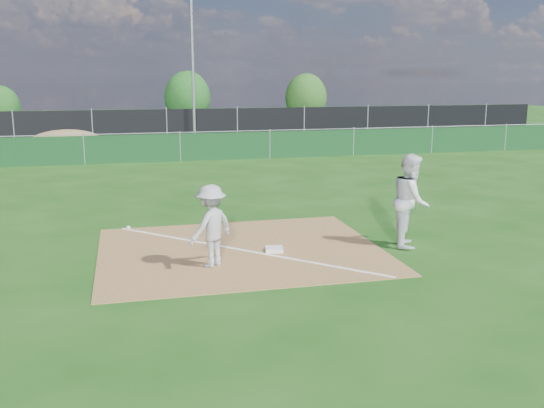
{
  "coord_description": "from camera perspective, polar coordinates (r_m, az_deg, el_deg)",
  "views": [
    {
      "loc": [
        -2.32,
        -11.38,
        3.76
      ],
      "look_at": [
        0.69,
        1.0,
        1.0
      ],
      "focal_mm": 40.0,
      "sensor_mm": 36.0,
      "label": 1
    }
  ],
  "objects": [
    {
      "name": "tree_mid",
      "position": [
        44.79,
        -7.96,
        9.89
      ],
      "size": [
        3.31,
        3.31,
        3.92
      ],
      "color": "#382316",
      "rests_on": "ground"
    },
    {
      "name": "light_pole",
      "position": [
        34.29,
        -7.46,
        12.53
      ],
      "size": [
        0.16,
        0.16,
        8.0
      ],
      "primitive_type": "cylinder",
      "color": "slate",
      "rests_on": "ground"
    },
    {
      "name": "green_fence",
      "position": [
        26.67,
        -8.63,
        5.28
      ],
      "size": [
        44.0,
        0.05,
        1.2
      ],
      "primitive_type": "cube",
      "color": "#0D3316",
      "rests_on": "ground"
    },
    {
      "name": "tree_left",
      "position": [
        44.46,
        -24.2,
        8.31
      ],
      "size": [
        2.52,
        2.52,
        2.99
      ],
      "color": "#382316",
      "rests_on": "ground"
    },
    {
      "name": "play_at_first",
      "position": [
        11.91,
        -5.76,
        -2.06
      ],
      "size": [
        2.22,
        1.12,
        1.63
      ],
      "color": "#AFB0B2",
      "rests_on": "infield_dirt"
    },
    {
      "name": "first_base",
      "position": [
        13.03,
        0.2,
        -4.27
      ],
      "size": [
        0.44,
        0.44,
        0.08
      ],
      "primitive_type": "cube",
      "rotation": [
        0.0,
        0.0,
        -0.19
      ],
      "color": "white",
      "rests_on": "infield_dirt"
    },
    {
      "name": "tree_right",
      "position": [
        47.1,
        3.22,
        9.98
      ],
      "size": [
        3.16,
        3.16,
        3.75
      ],
      "color": "#382316",
      "rests_on": "ground"
    },
    {
      "name": "ground",
      "position": [
        21.83,
        -7.38,
        2.21
      ],
      "size": [
        90.0,
        90.0,
        0.0
      ],
      "primitive_type": "plane",
      "color": "#15420E",
      "rests_on": "ground"
    },
    {
      "name": "car_mid",
      "position": [
        38.23,
        -9.87,
        7.58
      ],
      "size": [
        4.77,
        1.88,
        1.54
      ],
      "primitive_type": "imported",
      "rotation": [
        0.0,
        0.0,
        1.62
      ],
      "color": "black",
      "rests_on": "parking_lot"
    },
    {
      "name": "car_right",
      "position": [
        39.85,
        -4.83,
        7.63
      ],
      "size": [
        4.32,
        2.91,
        1.16
      ],
      "primitive_type": "imported",
      "rotation": [
        0.0,
        0.0,
        1.22
      ],
      "color": "black",
      "rests_on": "parking_lot"
    },
    {
      "name": "runner",
      "position": [
        13.62,
        12.93,
        0.34
      ],
      "size": [
        1.12,
        1.23,
        2.06
      ],
      "primitive_type": "imported",
      "rotation": [
        0.0,
        0.0,
        1.16
      ],
      "color": "silver",
      "rests_on": "ground"
    },
    {
      "name": "foul_line",
      "position": [
        13.14,
        -2.96,
        -4.31
      ],
      "size": [
        5.01,
        5.01,
        0.01
      ],
      "primitive_type": "cube",
      "rotation": [
        0.0,
        0.0,
        0.79
      ],
      "color": "white",
      "rests_on": "infield_dirt"
    },
    {
      "name": "car_left",
      "position": [
        38.4,
        -18.54,
        7.19
      ],
      "size": [
        4.88,
        2.45,
        1.59
      ],
      "primitive_type": "imported",
      "rotation": [
        0.0,
        0.0,
        1.45
      ],
      "color": "#9B9EA2",
      "rests_on": "parking_lot"
    },
    {
      "name": "parking_lot",
      "position": [
        39.62,
        -10.33,
        6.59
      ],
      "size": [
        46.0,
        9.0,
        0.01
      ],
      "primitive_type": "cube",
      "color": "black",
      "rests_on": "ground"
    },
    {
      "name": "black_fence",
      "position": [
        34.57,
        -9.87,
        7.3
      ],
      "size": [
        46.0,
        0.04,
        1.8
      ],
      "primitive_type": "cube",
      "color": "black",
      "rests_on": "ground"
    },
    {
      "name": "infield_dirt",
      "position": [
        13.14,
        -2.95,
        -4.38
      ],
      "size": [
        6.0,
        5.0,
        0.02
      ],
      "primitive_type": "cube",
      "color": "brown",
      "rests_on": "ground"
    },
    {
      "name": "dirt_mound",
      "position": [
        30.17,
        -18.79,
        5.54
      ],
      "size": [
        3.38,
        2.6,
        1.17
      ],
      "primitive_type": "ellipsoid",
      "color": "olive",
      "rests_on": "ground"
    }
  ]
}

